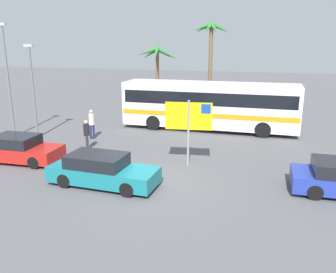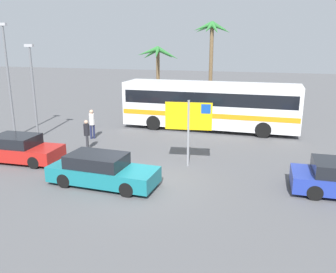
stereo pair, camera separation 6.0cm
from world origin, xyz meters
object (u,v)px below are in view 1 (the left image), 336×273
at_px(ferry_sign, 190,119).
at_px(pedestrian_by_bus, 87,132).
at_px(bus_front_coach, 209,104).
at_px(car_teal, 102,171).
at_px(car_red, 19,149).
at_px(pedestrian_near_sign, 92,122).

distance_m(ferry_sign, pedestrian_by_bus, 6.24).
distance_m(bus_front_coach, pedestrian_by_bus, 8.70).
bearing_deg(bus_front_coach, ferry_sign, -87.55).
relative_size(ferry_sign, car_teal, 0.69).
relative_size(ferry_sign, car_red, 0.78).
relative_size(bus_front_coach, pedestrian_by_bus, 6.93).
bearing_deg(bus_front_coach, car_red, -130.73).
relative_size(car_teal, car_red, 1.12).
relative_size(car_teal, pedestrian_by_bus, 2.75).
distance_m(bus_front_coach, car_teal, 11.21).
distance_m(car_teal, pedestrian_by_bus, 5.29).
distance_m(ferry_sign, car_red, 8.63).
height_order(car_red, pedestrian_by_bus, pedestrian_by_bus).
xyz_separation_m(bus_front_coach, pedestrian_by_bus, (-5.69, -6.53, -0.80)).
relative_size(pedestrian_by_bus, pedestrian_near_sign, 0.92).
relative_size(bus_front_coach, ferry_sign, 3.63).
xyz_separation_m(ferry_sign, pedestrian_by_bus, (-6.01, 1.00, -1.34)).
xyz_separation_m(car_red, pedestrian_by_bus, (2.27, 2.71, 0.35)).
distance_m(bus_front_coach, car_red, 12.26).
bearing_deg(car_red, ferry_sign, 9.32).
distance_m(bus_front_coach, ferry_sign, 7.56).
bearing_deg(car_red, pedestrian_by_bus, 47.68).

